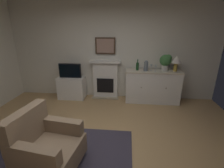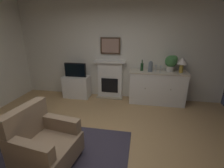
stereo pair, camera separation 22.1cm
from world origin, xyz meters
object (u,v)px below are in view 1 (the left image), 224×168
at_px(wine_bottle, 137,66).
at_px(armchair, 46,146).
at_px(fireplace_unit, 106,79).
at_px(tv_set, 70,71).
at_px(framed_picture, 105,46).
at_px(potted_plant_small, 166,61).
at_px(wine_glass_left, 151,66).
at_px(wine_glass_center, 156,67).
at_px(vase_decorative, 146,66).
at_px(tv_cabinet, 72,88).
at_px(table_lamp, 176,61).
at_px(sideboard_cabinet, 152,86).

relative_size(wine_bottle, armchair, 0.32).
distance_m(fireplace_unit, tv_set, 1.03).
height_order(framed_picture, potted_plant_small, framed_picture).
relative_size(wine_glass_left, wine_glass_center, 1.00).
bearing_deg(vase_decorative, wine_glass_center, -0.86).
bearing_deg(potted_plant_small, wine_glass_left, -175.95).
bearing_deg(fireplace_unit, wine_glass_center, -9.64).
bearing_deg(vase_decorative, tv_cabinet, 178.21).
bearing_deg(tv_cabinet, wine_bottle, 0.06).
relative_size(framed_picture, wine_glass_left, 3.33).
xyz_separation_m(table_lamp, tv_cabinet, (-2.85, 0.02, -0.86)).
distance_m(wine_glass_center, armchair, 3.13).
bearing_deg(fireplace_unit, tv_set, -169.23).
bearing_deg(wine_bottle, tv_set, -179.23).
relative_size(fireplace_unit, vase_decorative, 3.91).
bearing_deg(wine_glass_left, vase_decorative, -154.42).
bearing_deg(tv_set, armchair, -79.13).
height_order(fireplace_unit, tv_cabinet, fireplace_unit).
height_order(fireplace_unit, wine_bottle, wine_bottle).
relative_size(vase_decorative, potted_plant_small, 0.65).
height_order(wine_glass_left, tv_set, wine_glass_left).
relative_size(wine_glass_center, vase_decorative, 0.59).
height_order(fireplace_unit, wine_glass_center, fireplace_unit).
xyz_separation_m(fireplace_unit, framed_picture, (0.00, 0.05, 0.95)).
xyz_separation_m(sideboard_cabinet, potted_plant_small, (0.30, 0.05, 0.70)).
relative_size(table_lamp, tv_set, 0.65).
bearing_deg(sideboard_cabinet, framed_picture, 170.45).
distance_m(wine_glass_left, potted_plant_small, 0.40).
distance_m(table_lamp, vase_decorative, 0.78).
distance_m(wine_glass_left, vase_decorative, 0.16).
bearing_deg(sideboard_cabinet, table_lamp, 0.00).
xyz_separation_m(fireplace_unit, tv_set, (-0.97, -0.19, 0.28)).
bearing_deg(framed_picture, potted_plant_small, -6.24).
bearing_deg(wine_glass_center, sideboard_cabinet, 125.10).
bearing_deg(framed_picture, sideboard_cabinet, -9.55).
relative_size(table_lamp, tv_cabinet, 0.53).
xyz_separation_m(table_lamp, wine_glass_center, (-0.51, -0.05, -0.16)).
height_order(wine_glass_left, tv_cabinet, wine_glass_left).
relative_size(wine_glass_left, tv_set, 0.27).
bearing_deg(wine_glass_left, sideboard_cabinet, -14.85).
height_order(wine_bottle, wine_glass_center, wine_bottle).
height_order(framed_picture, sideboard_cabinet, framed_picture).
xyz_separation_m(fireplace_unit, sideboard_cabinet, (1.32, -0.18, -0.10)).
bearing_deg(table_lamp, tv_cabinet, 179.70).
distance_m(sideboard_cabinet, wine_glass_left, 0.57).
xyz_separation_m(table_lamp, wine_glass_left, (-0.62, 0.02, -0.16)).
height_order(wine_glass_center, tv_cabinet, wine_glass_center).
relative_size(tv_cabinet, armchair, 0.82).
distance_m(fireplace_unit, vase_decorative, 1.23).
height_order(wine_bottle, potted_plant_small, potted_plant_small).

